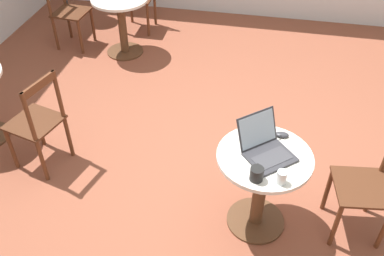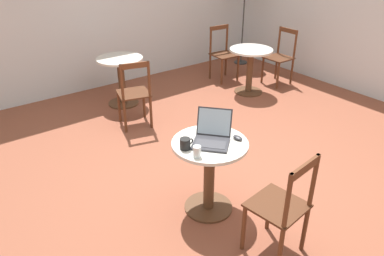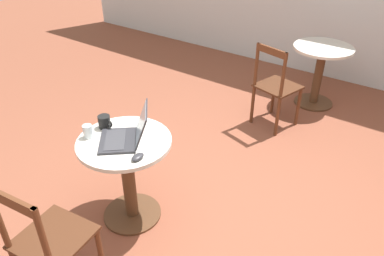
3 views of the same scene
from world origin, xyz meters
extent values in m
plane|color=brown|center=(0.00, 0.00, 0.00)|extent=(16.00, 16.00, 0.00)
cylinder|color=#51331E|center=(-0.56, -0.35, 0.01)|extent=(0.46, 0.46, 0.02)
cylinder|color=#51331E|center=(-0.56, -0.35, 0.36)|extent=(0.10, 0.10, 0.67)
cylinder|color=silver|center=(-0.56, -0.35, 0.71)|extent=(0.67, 0.67, 0.03)
cylinder|color=#51331E|center=(1.79, 1.52, 0.01)|extent=(0.46, 0.46, 0.02)
cylinder|color=#51331E|center=(1.79, 1.52, 0.36)|extent=(0.10, 0.10, 0.67)
cylinder|color=#562D19|center=(-0.66, -0.92, 0.22)|extent=(0.04, 0.04, 0.45)
cylinder|color=#562D19|center=(-0.32, -0.87, 0.22)|extent=(0.04, 0.04, 0.45)
cylinder|color=#562D19|center=(-0.62, -1.26, 0.22)|extent=(0.04, 0.04, 0.45)
cylinder|color=#562D19|center=(-0.27, -1.22, 0.22)|extent=(0.04, 0.04, 0.45)
cube|color=#492715|center=(-0.47, -1.07, 0.46)|extent=(0.45, 0.45, 0.02)
cylinder|color=#562D19|center=(2.28, 1.35, 0.22)|extent=(0.04, 0.04, 0.45)
cylinder|color=#562D19|center=(2.28, 1.70, 0.22)|extent=(0.04, 0.04, 0.45)
cylinder|color=#562D19|center=(2.63, 1.35, 0.22)|extent=(0.04, 0.04, 0.45)
cylinder|color=#562D19|center=(2.63, 1.69, 0.22)|extent=(0.04, 0.04, 0.45)
cylinder|color=#562D19|center=(2.01, 2.01, 0.22)|extent=(0.04, 0.04, 0.45)
cylinder|color=#562D19|center=(1.66, 2.04, 0.22)|extent=(0.04, 0.04, 0.45)
cylinder|color=#562D19|center=(2.03, 2.36, 0.22)|extent=(0.04, 0.04, 0.45)
cylinder|color=#562D19|center=(1.69, 2.39, 0.22)|extent=(0.04, 0.04, 0.45)
cube|color=#492715|center=(1.85, 2.20, 0.46)|extent=(0.43, 0.43, 0.02)
cylinder|color=#562D19|center=(-0.38, 1.82, 0.22)|extent=(0.04, 0.04, 0.45)
cylinder|color=#562D19|center=(-0.04, 1.73, 0.22)|extent=(0.04, 0.04, 0.45)
cylinder|color=#562D19|center=(-0.47, 1.48, 0.22)|extent=(0.04, 0.04, 0.45)
cylinder|color=#562D19|center=(-0.13, 1.39, 0.22)|extent=(0.04, 0.04, 0.45)
cube|color=#492715|center=(-0.26, 1.61, 0.46)|extent=(0.49, 0.49, 0.02)
cylinder|color=#562D19|center=(-0.47, 1.48, 0.69)|extent=(0.04, 0.04, 0.46)
cylinder|color=#562D19|center=(-0.13, 1.39, 0.69)|extent=(0.04, 0.04, 0.46)
cube|color=#562D19|center=(-0.30, 1.44, 0.89)|extent=(0.37, 0.12, 0.07)
cylinder|color=#333333|center=(2.76, 2.73, 0.01)|extent=(0.26, 0.26, 0.02)
cube|color=#2D2D33|center=(-0.58, -0.38, 0.73)|extent=(0.39, 0.40, 0.02)
cube|color=#38383D|center=(-0.60, -0.40, 0.74)|extent=(0.28, 0.29, 0.00)
cube|color=#2D2D33|center=(-0.45, -0.27, 0.86)|extent=(0.27, 0.29, 0.24)
cube|color=#9EB2C6|center=(-0.46, -0.27, 0.86)|extent=(0.25, 0.27, 0.21)
ellipsoid|color=#2D2D33|center=(-0.33, -0.45, 0.74)|extent=(0.06, 0.10, 0.03)
cylinder|color=black|center=(-0.80, -0.31, 0.77)|extent=(0.09, 0.09, 0.10)
torus|color=black|center=(-0.74, -0.31, 0.77)|extent=(0.05, 0.01, 0.05)
cylinder|color=silver|center=(-0.79, -0.47, 0.77)|extent=(0.07, 0.07, 0.10)
camera|label=1|loc=(-2.76, -0.28, 2.76)|focal=40.00mm
camera|label=2|loc=(-2.37, -2.51, 2.34)|focal=35.00mm
camera|label=3|loc=(1.10, -1.83, 2.19)|focal=35.00mm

